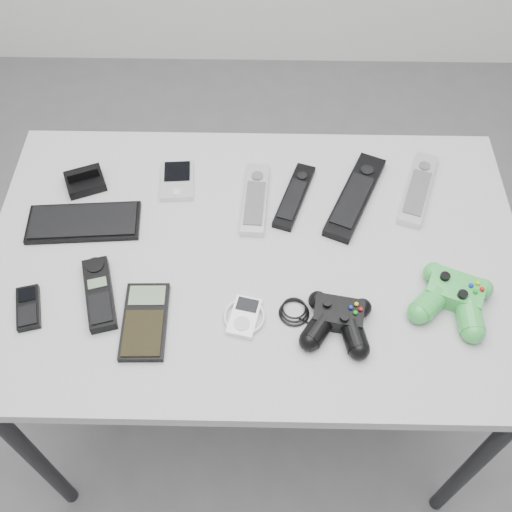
{
  "coord_description": "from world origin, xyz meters",
  "views": [
    {
      "loc": [
        -0.08,
        -0.75,
        1.83
      ],
      "look_at": [
        -0.09,
        -0.01,
        0.8
      ],
      "focal_mm": 42.0,
      "sensor_mm": 36.0,
      "label": 1
    }
  ],
  "objects_px": {
    "remote_black_a": "(294,196)",
    "remote_black_b": "(355,196)",
    "remote_silver_b": "(418,188)",
    "calculator": "(145,321)",
    "pda_keyboard": "(84,222)",
    "mobile_phone": "(28,308)",
    "desk": "(255,271)",
    "cordless_handset": "(99,294)",
    "remote_silver_a": "(255,198)",
    "controller_black": "(338,320)",
    "controller_green": "(454,296)",
    "pda": "(177,180)",
    "mp3_player": "(244,316)"
  },
  "relations": [
    {
      "from": "remote_black_b",
      "to": "mobile_phone",
      "type": "height_order",
      "value": "remote_black_b"
    },
    {
      "from": "desk",
      "to": "pda",
      "type": "relative_size",
      "value": 9.97
    },
    {
      "from": "cordless_handset",
      "to": "remote_silver_a",
      "type": "bearing_deg",
      "value": 24.35
    },
    {
      "from": "remote_silver_a",
      "to": "mobile_phone",
      "type": "relative_size",
      "value": 2.06
    },
    {
      "from": "remote_black_b",
      "to": "controller_black",
      "type": "bearing_deg",
      "value": -76.85
    },
    {
      "from": "pda_keyboard",
      "to": "mobile_phone",
      "type": "distance_m",
      "value": 0.23
    },
    {
      "from": "pda_keyboard",
      "to": "pda",
      "type": "bearing_deg",
      "value": 28.91
    },
    {
      "from": "controller_black",
      "to": "controller_green",
      "type": "height_order",
      "value": "controller_green"
    },
    {
      "from": "pda",
      "to": "remote_black_a",
      "type": "distance_m",
      "value": 0.28
    },
    {
      "from": "remote_black_a",
      "to": "controller_black",
      "type": "xyz_separation_m",
      "value": [
        0.08,
        -0.33,
        0.01
      ]
    },
    {
      "from": "calculator",
      "to": "mp3_player",
      "type": "bearing_deg",
      "value": 2.71
    },
    {
      "from": "pda",
      "to": "calculator",
      "type": "distance_m",
      "value": 0.38
    },
    {
      "from": "controller_green",
      "to": "remote_silver_a",
      "type": "bearing_deg",
      "value": 169.1
    },
    {
      "from": "pda",
      "to": "remote_silver_a",
      "type": "bearing_deg",
      "value": -20.63
    },
    {
      "from": "pda",
      "to": "remote_black_a",
      "type": "xyz_separation_m",
      "value": [
        0.28,
        -0.04,
        0.0
      ]
    },
    {
      "from": "mobile_phone",
      "to": "pda",
      "type": "bearing_deg",
      "value": 37.78
    },
    {
      "from": "mobile_phone",
      "to": "controller_green",
      "type": "bearing_deg",
      "value": -12.85
    },
    {
      "from": "pda_keyboard",
      "to": "mp3_player",
      "type": "xyz_separation_m",
      "value": [
        0.37,
        -0.24,
        0.0
      ]
    },
    {
      "from": "desk",
      "to": "remote_black_b",
      "type": "xyz_separation_m",
      "value": [
        0.23,
        0.16,
        0.08
      ]
    },
    {
      "from": "remote_black_b",
      "to": "calculator",
      "type": "relative_size",
      "value": 1.53
    },
    {
      "from": "calculator",
      "to": "remote_silver_a",
      "type": "bearing_deg",
      "value": 55.12
    },
    {
      "from": "cordless_handset",
      "to": "remote_black_b",
      "type": "bearing_deg",
      "value": 11.09
    },
    {
      "from": "pda_keyboard",
      "to": "mobile_phone",
      "type": "bearing_deg",
      "value": -111.65
    },
    {
      "from": "calculator",
      "to": "controller_green",
      "type": "bearing_deg",
      "value": 3.91
    },
    {
      "from": "remote_black_b",
      "to": "remote_silver_b",
      "type": "distance_m",
      "value": 0.15
    },
    {
      "from": "controller_black",
      "to": "remote_silver_a",
      "type": "bearing_deg",
      "value": 127.74
    },
    {
      "from": "desk",
      "to": "remote_silver_b",
      "type": "distance_m",
      "value": 0.43
    },
    {
      "from": "pda",
      "to": "desk",
      "type": "bearing_deg",
      "value": -51.26
    },
    {
      "from": "remote_black_a",
      "to": "controller_green",
      "type": "height_order",
      "value": "controller_green"
    },
    {
      "from": "cordless_handset",
      "to": "controller_black",
      "type": "height_order",
      "value": "controller_black"
    },
    {
      "from": "remote_black_b",
      "to": "pda",
      "type": "bearing_deg",
      "value": -162.36
    },
    {
      "from": "remote_black_a",
      "to": "remote_black_b",
      "type": "bearing_deg",
      "value": 18.4
    },
    {
      "from": "mobile_phone",
      "to": "mp3_player",
      "type": "height_order",
      "value": "mobile_phone"
    },
    {
      "from": "controller_black",
      "to": "controller_green",
      "type": "distance_m",
      "value": 0.24
    },
    {
      "from": "remote_silver_b",
      "to": "controller_black",
      "type": "xyz_separation_m",
      "value": [
        -0.21,
        -0.36,
        0.01
      ]
    },
    {
      "from": "pda",
      "to": "remote_black_b",
      "type": "xyz_separation_m",
      "value": [
        0.41,
        -0.04,
        0.0
      ]
    },
    {
      "from": "remote_black_a",
      "to": "controller_green",
      "type": "distance_m",
      "value": 0.42
    },
    {
      "from": "remote_silver_b",
      "to": "mobile_phone",
      "type": "relative_size",
      "value": 2.24
    },
    {
      "from": "desk",
      "to": "controller_black",
      "type": "relative_size",
      "value": 5.0
    },
    {
      "from": "pda_keyboard",
      "to": "remote_black_a",
      "type": "distance_m",
      "value": 0.48
    },
    {
      "from": "remote_silver_a",
      "to": "pda_keyboard",
      "type": "bearing_deg",
      "value": -165.76
    },
    {
      "from": "remote_black_a",
      "to": "controller_black",
      "type": "bearing_deg",
      "value": -58.48
    },
    {
      "from": "pda",
      "to": "remote_black_b",
      "type": "distance_m",
      "value": 0.42
    },
    {
      "from": "pda_keyboard",
      "to": "remote_black_a",
      "type": "relative_size",
      "value": 1.27
    },
    {
      "from": "remote_black_a",
      "to": "remote_black_b",
      "type": "distance_m",
      "value": 0.14
    },
    {
      "from": "remote_black_a",
      "to": "cordless_handset",
      "type": "bearing_deg",
      "value": -127.42
    },
    {
      "from": "mp3_player",
      "to": "controller_black",
      "type": "height_order",
      "value": "controller_black"
    },
    {
      "from": "remote_black_a",
      "to": "remote_silver_b",
      "type": "bearing_deg",
      "value": 23.68
    },
    {
      "from": "calculator",
      "to": "remote_black_b",
      "type": "bearing_deg",
      "value": 35.58
    },
    {
      "from": "pda_keyboard",
      "to": "controller_green",
      "type": "distance_m",
      "value": 0.81
    }
  ]
}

